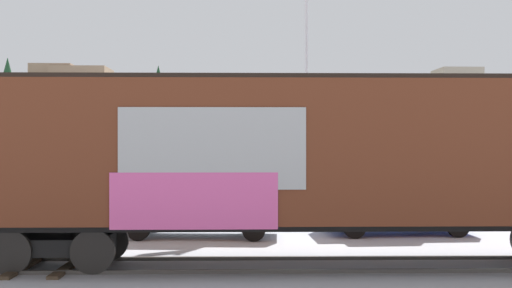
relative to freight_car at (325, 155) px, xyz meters
The scene contains 7 objects.
ground_plane 2.52m from the freight_car, ahead, with size 260.00×260.00×0.00m, color #B2B5BC.
track 2.50m from the freight_car, behind, with size 59.96×5.68×0.08m.
freight_car is the anchor object (origin of this frame).
flagpole 9.82m from the freight_car, 83.89° to the left, with size 1.40×0.72×9.35m.
hillside 67.28m from the freight_car, 89.56° to the left, with size 115.30×39.54×13.10m.
parked_car_silver 5.53m from the freight_car, 121.83° to the left, with size 4.88×2.33×1.70m.
parked_car_blue 5.71m from the freight_car, 55.88° to the left, with size 4.45×1.98×1.73m.
Camera 1 is at (-3.30, -13.04, 2.69)m, focal length 42.43 mm.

